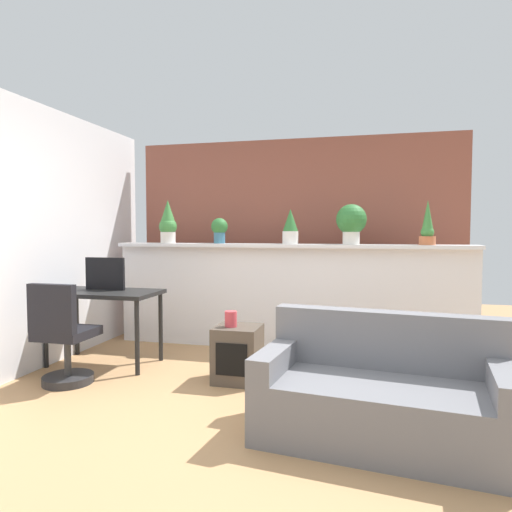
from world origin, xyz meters
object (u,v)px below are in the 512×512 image
potted_plant_4 (427,227)px  desk (104,299)px  tv_monitor (105,274)px  office_chair (63,341)px  couch (381,397)px  side_cube_shelf (238,354)px  potted_plant_0 (168,223)px  potted_plant_2 (290,227)px  potted_plant_3 (351,222)px  vase_on_shelf (231,319)px  potted_plant_1 (219,229)px

potted_plant_4 → desk: bearing=-163.4°
tv_monitor → office_chair: (0.04, -0.74, -0.53)m
tv_monitor → couch: (2.73, -1.16, -0.63)m
tv_monitor → side_cube_shelf: tv_monitor is taller
potted_plant_4 → potted_plant_0: bearing=179.8°
tv_monitor → potted_plant_2: bearing=27.9°
office_chair → potted_plant_3: bearing=34.6°
potted_plant_3 → desk: size_ratio=0.40×
potted_plant_4 → desk: potted_plant_4 is taller
desk → vase_on_shelf: bearing=-8.8°
side_cube_shelf → desk: bearing=172.5°
office_chair → side_cube_shelf: 1.54m
potted_plant_1 → desk: potted_plant_1 is taller
potted_plant_3 → office_chair: potted_plant_3 is taller
side_cube_shelf → couch: 1.51m
potted_plant_1 → side_cube_shelf: 1.71m
desk → side_cube_shelf: 1.54m
potted_plant_2 → couch: bearing=-65.5°
desk → office_chair: (0.01, -0.66, -0.28)m
potted_plant_1 → potted_plant_2: size_ratio=0.75×
potted_plant_3 → tv_monitor: size_ratio=1.01×
office_chair → couch: bearing=-8.8°
potted_plant_2 → potted_plant_4: (1.45, -0.07, -0.00)m
side_cube_shelf → potted_plant_2: bearing=77.3°
tv_monitor → potted_plant_3: bearing=20.6°
potted_plant_0 → tv_monitor: (-0.30, -0.88, -0.54)m
potted_plant_3 → potted_plant_0: bearing=-179.1°
potted_plant_2 → tv_monitor: 2.06m
tv_monitor → couch: size_ratio=0.26×
desk → couch: size_ratio=0.67×
office_chair → potted_plant_4: bearing=26.9°
tv_monitor → potted_plant_0: bearing=71.3°
potted_plant_0 → desk: potted_plant_0 is taller
potted_plant_1 → vase_on_shelf: potted_plant_1 is taller
potted_plant_0 → potted_plant_1: bearing=0.6°
potted_plant_0 → vase_on_shelf: size_ratio=3.67×
desk → side_cube_shelf: size_ratio=2.20×
office_chair → couch: office_chair is taller
couch → potted_plant_4: bearing=76.2°
desk → vase_on_shelf: size_ratio=7.84×
potted_plant_2 → side_cube_shelf: bearing=-102.7°
vase_on_shelf → desk: bearing=171.2°
potted_plant_1 → potted_plant_2: potted_plant_2 is taller
potted_plant_1 → office_chair: (-0.90, -1.63, -0.99)m
side_cube_shelf → vase_on_shelf: 0.33m
potted_plant_1 → office_chair: potted_plant_1 is taller
potted_plant_0 → side_cube_shelf: 2.06m
potted_plant_0 → desk: bearing=-105.3°
potted_plant_3 → desk: 2.73m
potted_plant_2 → desk: bearing=-149.7°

